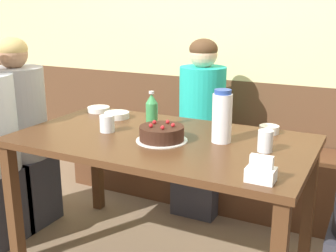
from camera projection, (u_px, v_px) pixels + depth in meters
back_wall at (232, 24)px, 2.91m from camera, size 4.80×0.04×2.50m
bench_seat at (216, 172)px, 3.00m from camera, size 2.25×0.38×0.46m
dining_table at (162, 153)px, 2.18m from camera, size 1.50×0.85×0.72m
birthday_cake at (162, 134)px, 2.09m from camera, size 0.26×0.26×0.10m
water_pitcher at (222, 117)px, 2.05m from camera, size 0.10×0.10×0.26m
soju_bottle at (152, 110)px, 2.31m from camera, size 0.07×0.07×0.20m
napkin_holder at (261, 172)px, 1.60m from camera, size 0.11×0.08×0.11m
bowl_soup_white at (99, 109)px, 2.69m from camera, size 0.14×0.14×0.03m
bowl_rice_small at (117, 115)px, 2.54m from camera, size 0.15×0.15×0.04m
bowl_side_dish at (269, 129)px, 2.23m from camera, size 0.10×0.10×0.04m
glass_water_tall at (107, 124)px, 2.25m from camera, size 0.08×0.08×0.09m
glass_tumbler_short at (265, 141)px, 1.94m from camera, size 0.07×0.07×0.10m
person_grey_tee at (21, 138)px, 2.65m from camera, size 0.34×0.34×1.20m
person_dark_striped at (202, 135)px, 2.82m from camera, size 0.30×0.34×1.18m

